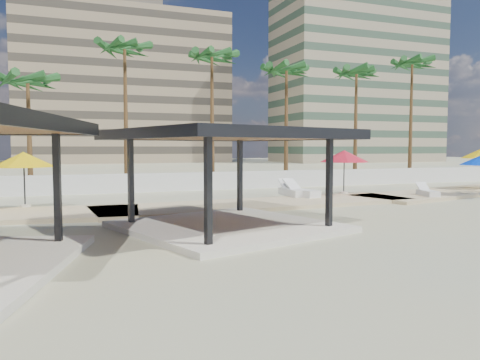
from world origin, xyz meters
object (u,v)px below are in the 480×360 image
object	(u,v)px
umbrella_c	(344,156)
lounger_c	(301,192)
pavilion_central	(227,170)
lounger_d	(427,193)
lounger_b	(292,192)

from	to	relation	value
umbrella_c	lounger_c	xyz separation A→B (m)	(-3.00, -0.43, -1.93)
umbrella_c	pavilion_central	bearing A→B (deg)	-141.50
pavilion_central	lounger_c	bearing A→B (deg)	30.06
lounger_c	umbrella_c	bearing A→B (deg)	-93.84
pavilion_central	lounger_d	distance (m)	14.60
pavilion_central	umbrella_c	xyz separation A→B (m)	(9.82, 7.81, 0.27)
lounger_b	lounger_d	bearing A→B (deg)	-109.83
lounger_c	lounger_d	distance (m)	7.05
lounger_c	lounger_b	bearing A→B (deg)	18.63
umbrella_c	lounger_d	bearing A→B (deg)	-35.04
pavilion_central	lounger_d	bearing A→B (deg)	3.84
lounger_b	lounger_d	world-z (taller)	lounger_b
pavilion_central	lounger_c	xyz separation A→B (m)	(6.82, 7.39, -1.66)
umbrella_c	lounger_c	bearing A→B (deg)	-171.92
pavilion_central	lounger_c	distance (m)	10.19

